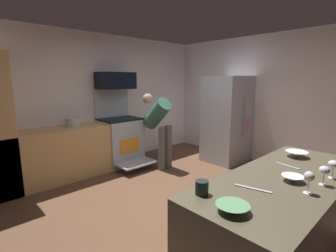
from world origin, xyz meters
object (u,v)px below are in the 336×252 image
at_px(person_cook, 159,124).
at_px(wine_glass_mid, 324,171).
at_px(mixing_bowl_small, 232,208).
at_px(mixing_bowl_prep, 296,154).
at_px(mixing_bowl_large, 292,179).
at_px(oven_range, 121,140).
at_px(wine_glass_far, 334,165).
at_px(mug_coffee, 202,188).
at_px(wine_glass_extra, 309,178).
at_px(stock_pot, 73,122).
at_px(refrigerator, 227,119).
at_px(microwave, 116,81).

relative_size(person_cook, wine_glass_mid, 9.17).
relative_size(mixing_bowl_small, mixing_bowl_prep, 0.95).
height_order(mixing_bowl_large, wine_glass_mid, wine_glass_mid).
relative_size(oven_range, mixing_bowl_large, 8.86).
xyz_separation_m(mixing_bowl_small, wine_glass_mid, (0.86, -0.27, 0.09)).
xyz_separation_m(oven_range, mixing_bowl_large, (-0.62, -3.54, 0.42)).
relative_size(wine_glass_far, mug_coffee, 1.53).
xyz_separation_m(wine_glass_extra, stock_pot, (-0.18, 3.71, -0.04)).
height_order(person_cook, mixing_bowl_small, person_cook).
distance_m(refrigerator, mixing_bowl_small, 3.81).
relative_size(microwave, wine_glass_mid, 4.72).
xyz_separation_m(refrigerator, mixing_bowl_small, (-3.15, -2.13, 0.03)).
relative_size(microwave, mug_coffee, 7.23).
distance_m(wine_glass_mid, stock_pot, 3.77).
bearing_deg(wine_glass_far, microwave, 85.32).
distance_m(mixing_bowl_small, wine_glass_far, 1.11).
xyz_separation_m(mixing_bowl_prep, stock_pot, (-1.03, 3.34, 0.05)).
xyz_separation_m(refrigerator, mixing_bowl_large, (-2.40, -2.20, 0.03)).
bearing_deg(mixing_bowl_small, wine_glass_extra, -20.85).
height_order(mixing_bowl_small, mug_coffee, mug_coffee).
bearing_deg(mixing_bowl_large, person_cook, 69.39).
height_order(oven_range, mug_coffee, oven_range).
xyz_separation_m(refrigerator, wine_glass_far, (-2.09, -2.41, 0.13)).
distance_m(microwave, wine_glass_mid, 3.92).
height_order(microwave, wine_glass_mid, microwave).
height_order(mixing_bowl_small, stock_pot, stock_pot).
bearing_deg(refrigerator, person_cook, 153.04).
bearing_deg(wine_glass_far, person_cook, 75.88).
bearing_deg(stock_pot, mixing_bowl_large, -84.79).
relative_size(refrigerator, wine_glass_extra, 10.57).
distance_m(mixing_bowl_large, wine_glass_extra, 0.24).
xyz_separation_m(microwave, person_cook, (0.46, -0.76, -0.82)).
bearing_deg(mug_coffee, oven_range, 67.31).
bearing_deg(person_cook, refrigerator, -26.96).
distance_m(mixing_bowl_prep, stock_pot, 3.49).
bearing_deg(refrigerator, stock_pot, 153.57).
distance_m(wine_glass_extra, stock_pot, 3.72).
height_order(wine_glass_far, wine_glass_extra, wine_glass_extra).
xyz_separation_m(mixing_bowl_large, mixing_bowl_small, (-0.76, 0.08, 0.00)).
bearing_deg(mug_coffee, person_cook, 54.56).
bearing_deg(mixing_bowl_large, wine_glass_far, -33.29).
distance_m(mixing_bowl_small, mixing_bowl_prep, 1.47).
distance_m(wine_glass_mid, wine_glass_far, 0.21).
bearing_deg(refrigerator, wine_glass_mid, -133.80).
xyz_separation_m(person_cook, wine_glass_far, (-0.77, -3.08, 0.15)).
distance_m(refrigerator, stock_pot, 3.04).
bearing_deg(stock_pot, microwave, 4.84).
distance_m(wine_glass_mid, wine_glass_extra, 0.25).
distance_m(mixing_bowl_large, wine_glass_mid, 0.23).
bearing_deg(person_cook, microwave, 121.05).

